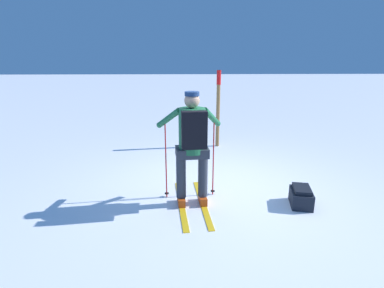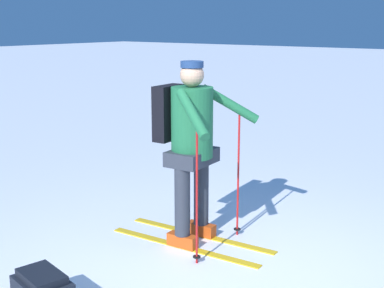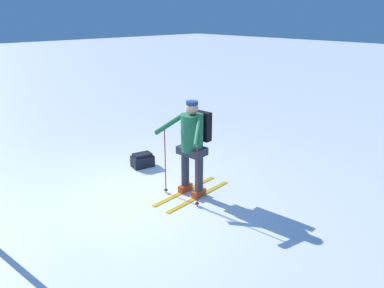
% 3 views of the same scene
% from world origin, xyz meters
% --- Properties ---
extents(ground_plane, '(80.00, 80.00, 0.00)m').
position_xyz_m(ground_plane, '(0.00, 0.00, 0.00)').
color(ground_plane, white).
extents(skier, '(1.07, 1.69, 1.78)m').
position_xyz_m(skier, '(-0.49, -0.65, 1.05)').
color(skier, gold).
rests_on(skier, ground_plane).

